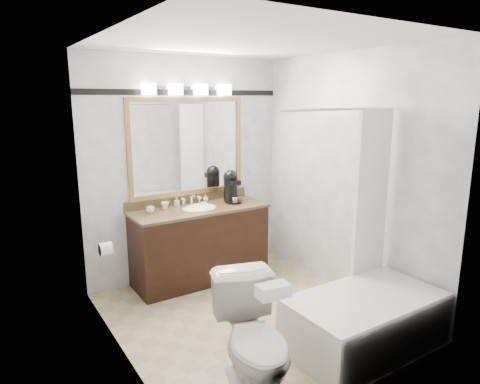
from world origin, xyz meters
The scene contains 15 objects.
room centered at (0.00, 0.00, 1.25)m, with size 2.42×2.62×2.52m.
vanity centered at (0.00, 1.02, 0.44)m, with size 1.53×0.58×0.97m.
mirror centered at (0.00, 1.28, 1.50)m, with size 1.40×0.04×1.10m.
vanity_light_bar centered at (0.00, 1.23, 2.13)m, with size 1.02×0.14×0.12m.
accent_stripe centered at (0.00, 1.29, 2.10)m, with size 2.40×0.01×0.06m, color black.
bathtub centered at (0.55, -0.90, 0.28)m, with size 1.30×0.75×1.96m.
tp_roll centered at (-1.14, 0.66, 0.70)m, with size 0.12×0.12×0.11m, color white.
toilet centered at (-0.58, -0.92, 0.41)m, with size 0.46×0.80×0.82m, color white.
tissue_box centered at (-0.58, -1.12, 0.86)m, with size 0.21×0.11×0.09m, color white.
coffee_maker centered at (0.44, 1.06, 1.04)m, with size 0.19×0.25×0.38m.
cup_left centered at (-0.53, 1.11, 0.88)m, with size 0.08×0.08×0.07m, color white.
cup_right centered at (-0.34, 1.18, 0.89)m, with size 0.08×0.08×0.08m, color white.
soap_bottle_a centered at (-0.18, 1.23, 0.90)m, with size 0.04×0.05×0.10m, color white.
soap_bottle_b centered at (0.19, 1.23, 0.89)m, with size 0.06×0.06×0.08m, color white.
soap_bar centered at (0.12, 1.13, 0.86)m, with size 0.07×0.04×0.02m, color beige.
Camera 1 is at (-2.09, -3.09, 2.04)m, focal length 32.00 mm.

